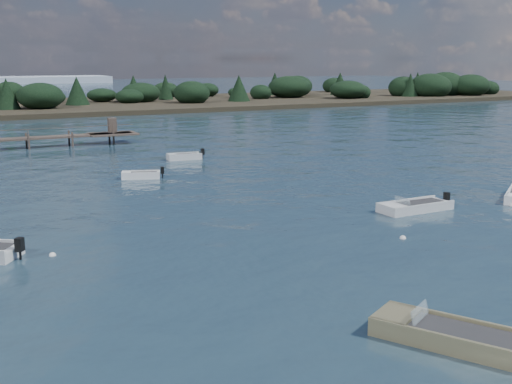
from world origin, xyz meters
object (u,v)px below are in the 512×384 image
tender_far_grey_b (184,158)px  dinghy_mid_white_a (415,208)px  dinghy_near_olive (451,339)px  tender_far_white (141,176)px

tender_far_grey_b → dinghy_mid_white_a: bearing=-78.4°
tender_far_grey_b → dinghy_near_olive: bearing=-98.9°
tender_far_grey_b → tender_far_white: size_ratio=1.07×
tender_far_grey_b → dinghy_near_olive: (-6.16, -39.41, 0.01)m
tender_far_white → dinghy_near_olive: 32.25m
dinghy_near_olive → dinghy_mid_white_a: bearing=52.5°
tender_far_grey_b → dinghy_near_olive: 39.89m
tender_far_grey_b → tender_far_white: bearing=-131.1°
tender_far_white → dinghy_near_olive: dinghy_near_olive is taller
tender_far_grey_b → dinghy_mid_white_a: (5.08, -24.76, -0.01)m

